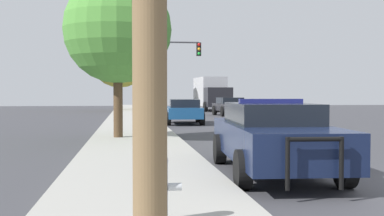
# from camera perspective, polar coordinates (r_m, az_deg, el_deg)

# --- Properties ---
(sidewalk_left) EXTENTS (3.00, 110.00, 0.13)m
(sidewalk_left) POSITION_cam_1_polar(r_m,az_deg,el_deg) (7.75, -5.68, -9.90)
(sidewalk_left) COLOR #A3A099
(sidewalk_left) RESTS_ON ground_plane
(police_car) EXTENTS (2.24, 5.09, 1.51)m
(police_car) POSITION_cam_1_polar(r_m,az_deg,el_deg) (9.86, 9.56, -3.25)
(police_car) COLOR #141E3D
(police_car) RESTS_ON ground_plane
(fire_hydrant) EXTENTS (0.55, 0.24, 0.83)m
(fire_hydrant) POSITION_cam_1_polar(r_m,az_deg,el_deg) (5.66, -4.05, -9.01)
(fire_hydrant) COLOR #B7BCC1
(fire_hydrant) RESTS_ON sidewalk_left
(traffic_light) EXTENTS (4.39, 0.35, 5.06)m
(traffic_light) POSITION_cam_1_polar(r_m,az_deg,el_deg) (32.29, -3.42, 5.54)
(traffic_light) COLOR #424247
(traffic_light) RESTS_ON sidewalk_left
(car_background_midblock) EXTENTS (2.13, 4.10, 1.31)m
(car_background_midblock) POSITION_cam_1_polar(r_m,az_deg,el_deg) (25.51, -0.94, -0.31)
(car_background_midblock) COLOR navy
(car_background_midblock) RESTS_ON ground_plane
(car_background_oncoming) EXTENTS (2.21, 4.05, 1.31)m
(car_background_oncoming) POSITION_cam_1_polar(r_m,az_deg,el_deg) (35.13, 4.56, 0.27)
(car_background_oncoming) COLOR black
(car_background_oncoming) RESTS_ON ground_plane
(box_truck) EXTENTS (2.65, 7.25, 3.12)m
(box_truck) POSITION_cam_1_polar(r_m,az_deg,el_deg) (45.01, 2.29, 1.80)
(box_truck) COLOR black
(box_truck) RESTS_ON ground_plane
(tree_sidewalk_near) EXTENTS (3.67, 3.67, 5.51)m
(tree_sidewalk_near) POSITION_cam_1_polar(r_m,az_deg,el_deg) (16.71, -8.80, 9.17)
(tree_sidewalk_near) COLOR #4C3823
(tree_sidewalk_near) RESTS_ON sidewalk_left
(tree_sidewalk_far) EXTENTS (5.57, 5.57, 7.58)m
(tree_sidewalk_far) POSITION_cam_1_polar(r_m,az_deg,el_deg) (44.62, -8.56, 5.97)
(tree_sidewalk_far) COLOR brown
(tree_sidewalk_far) RESTS_ON sidewalk_left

